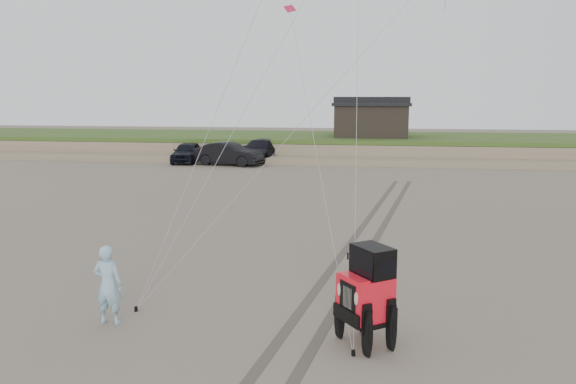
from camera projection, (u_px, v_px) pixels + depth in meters
The scene contains 11 objects.
ground at pixel (266, 328), 12.57m from camera, with size 160.00×160.00×0.00m, color #6B6054.
dune_ridge at pixel (347, 146), 48.96m from camera, with size 160.00×14.25×1.73m.
cabin at pixel (371, 119), 47.77m from camera, with size 6.40×5.40×3.35m.
truck_a at pixel (187, 152), 43.82m from camera, with size 1.88×4.67×1.59m, color black.
truck_b at pixel (229, 154), 42.07m from camera, with size 1.82×5.21×1.72m, color black.
truck_c at pixel (261, 150), 44.56m from camera, with size 2.45×6.03×1.75m, color black.
jeep at pixel (365, 306), 11.63m from camera, with size 1.95×4.52×1.68m, color #FE1728, non-canonical shape.
man at pixel (108, 285), 12.71m from camera, with size 0.67×0.44×1.85m, color #8AB9D6.
stake_main at pixel (136, 309), 13.56m from camera, with size 0.08×0.08×0.12m, color black.
stake_aux at pixel (353, 353), 11.24m from camera, with size 0.08×0.08×0.12m, color black.
tire_tracks at pixel (363, 241), 20.06m from camera, with size 5.22×29.74×0.01m.
Camera 1 is at (2.30, -11.66, 5.14)m, focal length 35.00 mm.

